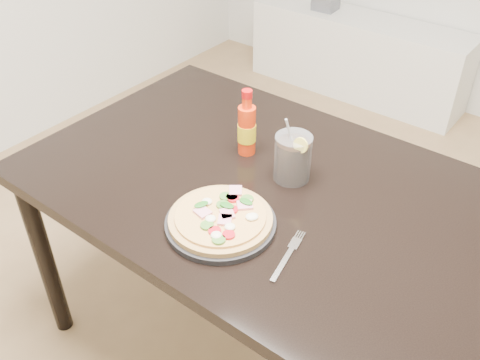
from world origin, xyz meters
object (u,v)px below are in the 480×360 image
Objects in this scene: dining_table at (265,205)px; plate at (221,223)px; pizza at (221,217)px; hot_sauce_bottle at (247,129)px; fork at (289,254)px; media_console at (357,56)px; cola_cup at (293,159)px.

plate is at bearing -85.94° from dining_table.
pizza is 1.26× the size of hot_sauce_bottle.
fork is (0.20, 0.02, -0.01)m from plate.
dining_table is at bearing -70.86° from media_console.
dining_table is 0.31m from fork.
pizza is at bearing -95.41° from cola_cup.
hot_sauce_bottle is 0.18m from cola_cup.
dining_table is at bearing 94.44° from pizza.
hot_sauce_bottle is 1.09× the size of cola_cup.
dining_table is at bearing 125.23° from fork.
media_console is at bearing 101.07° from fork.
pizza is 1.37× the size of cola_cup.
dining_table is 1.00× the size of media_console.
fork is at bearing 5.29° from pizza.
plate is (0.02, -0.22, 0.09)m from dining_table.
plate is 1.53× the size of fork.
hot_sauce_bottle reaches higher than dining_table.
cola_cup is 0.32m from fork.
media_console is (-0.71, 2.21, -0.53)m from pizza.
fork reaches higher than dining_table.
cola_cup is at bearing 56.05° from dining_table.
media_console is at bearing 110.91° from cola_cup.
pizza reaches higher than media_console.
media_console is (-0.90, 2.19, -0.50)m from fork.
hot_sauce_bottle is at bearing 116.46° from pizza.
pizza is at bearing 173.95° from fork.
dining_table is at bearing -33.26° from hot_sauce_bottle.
dining_table is 0.24m from plate.
dining_table is at bearing 94.06° from plate.
pizza is at bearing -72.24° from media_console.
cola_cup is at bearing 84.34° from plate.
pizza is 0.19× the size of media_console.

